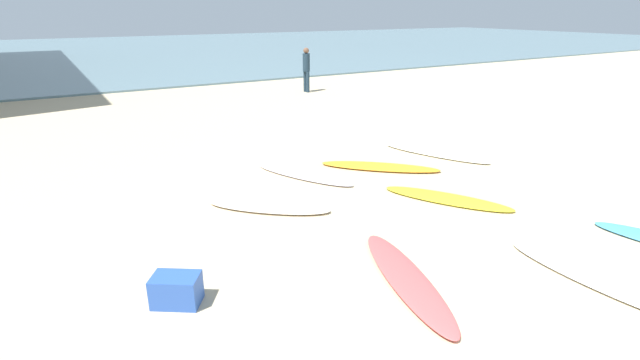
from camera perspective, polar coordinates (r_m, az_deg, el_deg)
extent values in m
cube|color=slate|center=(40.66, -25.13, 13.76)|extent=(120.00, 40.00, 0.08)
ellipsoid|color=#E45453|center=(6.03, 10.37, -11.57)|extent=(1.15, 2.45, 0.09)
ellipsoid|color=white|center=(6.85, 30.48, -10.25)|extent=(0.65, 2.38, 0.08)
ellipsoid|color=white|center=(8.00, -6.18, -3.12)|extent=(1.95, 1.84, 0.09)
ellipsoid|color=#E9E5C6|center=(11.19, 13.73, 3.13)|extent=(1.39, 2.51, 0.07)
ellipsoid|color=#F8A225|center=(10.00, 7.23, 1.60)|extent=(2.18, 2.08, 0.09)
ellipsoid|color=yellow|center=(8.58, 15.04, -2.16)|extent=(1.60, 2.22, 0.07)
ellipsoid|color=white|center=(9.47, -1.95, 0.66)|extent=(1.42, 2.26, 0.07)
cylinder|color=#1E3342|center=(19.37, -1.80, 11.78)|extent=(0.14, 0.14, 0.82)
cylinder|color=#1E3342|center=(19.20, -1.48, 11.71)|extent=(0.14, 0.14, 0.82)
cylinder|color=#1E3342|center=(19.19, -1.66, 13.96)|extent=(0.29, 0.29, 0.68)
sphere|color=brown|center=(19.15, -1.67, 15.30)|extent=(0.22, 0.22, 0.22)
cube|color=#2D56B2|center=(5.72, -16.89, -12.53)|extent=(0.63, 0.58, 0.35)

